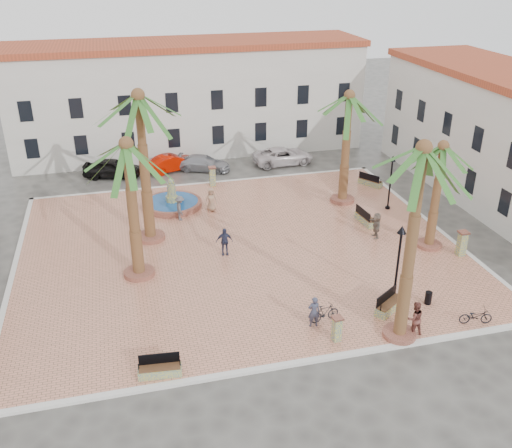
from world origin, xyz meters
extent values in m
plane|color=#56544F|center=(0.00, 0.00, 0.00)|extent=(120.00, 120.00, 0.00)
cube|color=tan|center=(0.00, 0.00, 0.07)|extent=(26.00, 22.00, 0.15)
cube|color=silver|center=(0.00, 11.00, 0.08)|extent=(26.30, 0.30, 0.16)
cube|color=silver|center=(0.00, -11.00, 0.08)|extent=(26.30, 0.30, 0.16)
cube|color=silver|center=(13.00, 0.00, 0.08)|extent=(0.30, 22.30, 0.16)
cube|color=silver|center=(-13.00, 0.00, 0.08)|extent=(0.30, 22.30, 0.16)
cube|color=silver|center=(0.00, 20.00, 4.50)|extent=(30.00, 7.00, 9.00)
cube|color=#A84125|center=(0.00, 20.00, 9.25)|extent=(30.40, 7.40, 0.50)
cube|color=black|center=(-13.12, 16.52, 2.20)|extent=(1.00, 0.12, 1.60)
cube|color=black|center=(-9.38, 16.52, 2.20)|extent=(1.00, 0.12, 1.60)
cube|color=black|center=(-5.62, 16.52, 2.20)|extent=(1.00, 0.12, 1.60)
cube|color=black|center=(-1.88, 16.52, 2.20)|extent=(1.00, 0.12, 1.60)
cube|color=black|center=(1.88, 16.52, 2.20)|extent=(1.00, 0.12, 1.60)
cube|color=black|center=(5.62, 16.52, 2.20)|extent=(1.00, 0.12, 1.60)
cube|color=black|center=(9.38, 16.52, 2.20)|extent=(1.00, 0.12, 1.60)
cube|color=black|center=(13.12, 16.52, 2.20)|extent=(1.00, 0.12, 1.60)
cube|color=black|center=(-13.12, 16.52, 5.20)|extent=(1.00, 0.12, 1.60)
cube|color=black|center=(-9.38, 16.52, 5.20)|extent=(1.00, 0.12, 1.60)
cube|color=black|center=(-5.62, 16.52, 5.20)|extent=(1.00, 0.12, 1.60)
cube|color=black|center=(-1.88, 16.52, 5.20)|extent=(1.00, 0.12, 1.60)
cube|color=black|center=(1.88, 16.52, 5.20)|extent=(1.00, 0.12, 1.60)
cube|color=black|center=(5.62, 16.52, 5.20)|extent=(1.00, 0.12, 1.60)
cube|color=black|center=(9.38, 16.52, 5.20)|extent=(1.00, 0.12, 1.60)
cube|color=black|center=(13.12, 16.52, 5.20)|extent=(1.00, 0.12, 1.60)
cube|color=black|center=(16.54, -2.06, 2.20)|extent=(0.12, 1.00, 1.60)
cube|color=black|center=(16.54, 1.65, 2.20)|extent=(0.12, 1.00, 1.60)
cube|color=black|center=(16.54, 5.37, 2.20)|extent=(0.12, 1.00, 1.60)
cube|color=black|center=(16.54, 9.08, 2.20)|extent=(0.12, 1.00, 1.60)
cube|color=black|center=(16.54, 12.80, 2.20)|extent=(0.12, 1.00, 1.60)
cube|color=black|center=(16.54, 1.65, 5.20)|extent=(0.12, 1.00, 1.60)
cube|color=black|center=(16.54, 5.37, 5.20)|extent=(0.12, 1.00, 1.60)
cube|color=black|center=(16.54, 9.08, 5.20)|extent=(0.12, 1.00, 1.60)
cube|color=black|center=(16.54, 12.80, 5.20)|extent=(0.12, 1.00, 1.60)
cylinder|color=#9E5847|center=(-3.24, 7.13, 0.35)|extent=(4.10, 4.10, 0.39)
cylinder|color=#194C8C|center=(-3.24, 7.13, 0.52)|extent=(3.61, 3.61, 0.06)
cylinder|color=#88915F|center=(-3.24, 7.13, 0.54)|extent=(0.88, 0.88, 0.78)
cylinder|color=#88915F|center=(-3.24, 7.13, 1.32)|extent=(0.59, 0.59, 1.17)
sphere|color=#88915F|center=(-3.24, 7.13, 2.05)|extent=(0.43, 0.43, 0.43)
cylinder|color=#9E5847|center=(-5.15, 2.50, 0.28)|extent=(1.78, 1.78, 0.27)
cylinder|color=brown|center=(-5.15, 2.50, 4.78)|extent=(0.58, 0.58, 8.73)
sphere|color=brown|center=(-5.15, 2.50, 9.15)|extent=(0.78, 0.78, 0.78)
cylinder|color=#9E5847|center=(-6.14, -1.77, 0.28)|extent=(1.71, 1.71, 0.26)
cylinder|color=brown|center=(-6.14, -1.77, 4.07)|extent=(0.56, 0.56, 7.32)
sphere|color=brown|center=(-6.14, -1.77, 7.73)|extent=(0.75, 0.75, 0.75)
cylinder|color=#9E5847|center=(5.26, -10.40, 0.27)|extent=(1.56, 1.56, 0.23)
cylinder|color=brown|center=(5.26, -10.40, 4.86)|extent=(0.51, 0.51, 8.96)
sphere|color=brown|center=(5.26, -10.40, 9.35)|extent=(0.68, 0.68, 0.68)
cylinder|color=#9E5847|center=(11.17, -2.70, 0.26)|extent=(1.50, 1.50, 0.22)
cylinder|color=brown|center=(11.17, -2.70, 3.45)|extent=(0.49, 0.49, 6.15)
sphere|color=brown|center=(11.17, -2.70, 6.53)|extent=(0.66, 0.66, 0.66)
cylinder|color=#9E5847|center=(8.67, 5.06, 0.28)|extent=(1.71, 1.71, 0.26)
cylinder|color=brown|center=(8.67, 5.06, 4.09)|extent=(0.55, 0.55, 7.36)
sphere|color=brown|center=(8.67, 5.06, 7.77)|extent=(0.75, 0.75, 0.75)
cube|color=#88915F|center=(-5.85, -10.40, 0.35)|extent=(1.87, 0.72, 0.41)
cube|color=#56351E|center=(-5.85, -10.40, 0.59)|extent=(1.76, 0.66, 0.06)
cube|color=black|center=(-5.83, -10.18, 0.86)|extent=(1.72, 0.20, 0.51)
cylinder|color=black|center=(-6.71, -10.32, 0.71)|extent=(0.05, 0.05, 0.30)
cylinder|color=black|center=(-4.99, -10.48, 0.71)|extent=(0.05, 0.05, 0.30)
cube|color=#88915F|center=(5.76, -8.37, 0.37)|extent=(1.94, 1.57, 0.43)
cube|color=#56351E|center=(5.76, -8.37, 0.61)|extent=(1.83, 1.46, 0.06)
cube|color=black|center=(5.62, -8.18, 0.90)|extent=(1.56, 1.06, 0.54)
cylinder|color=black|center=(4.99, -8.88, 0.74)|extent=(0.05, 0.05, 0.32)
cylinder|color=black|center=(6.52, -7.87, 0.74)|extent=(0.05, 0.05, 0.32)
cube|color=#88915F|center=(8.79, 1.31, 0.37)|extent=(0.76, 2.00, 0.43)
cube|color=#56351E|center=(8.79, 1.31, 0.62)|extent=(0.70, 1.88, 0.07)
cube|color=black|center=(8.56, 1.29, 0.91)|extent=(0.21, 1.84, 0.54)
cylinder|color=black|center=(8.87, 0.39, 0.75)|extent=(0.05, 0.05, 0.33)
cylinder|color=black|center=(8.71, 2.23, 0.75)|extent=(0.05, 0.05, 0.33)
cube|color=#88915F|center=(11.89, 7.37, 0.36)|extent=(1.50, 1.89, 0.42)
cube|color=#56351E|center=(11.89, 7.37, 0.60)|extent=(1.40, 1.77, 0.06)
cube|color=black|center=(11.70, 7.24, 0.88)|extent=(1.00, 1.52, 0.52)
cylinder|color=black|center=(12.37, 6.62, 0.72)|extent=(0.05, 0.05, 0.31)
cylinder|color=black|center=(11.41, 8.11, 0.72)|extent=(0.05, 0.05, 0.31)
cylinder|color=black|center=(6.49, -7.38, 0.23)|extent=(0.37, 0.37, 0.16)
cylinder|color=black|center=(6.49, -7.38, 2.10)|extent=(0.12, 0.12, 3.70)
cone|color=black|center=(6.49, -7.38, 4.11)|extent=(0.45, 0.45, 0.41)
sphere|color=beige|center=(6.49, -7.38, 3.96)|extent=(0.25, 0.25, 0.25)
cylinder|color=black|center=(11.25, 3.05, 0.23)|extent=(0.34, 0.34, 0.15)
cylinder|color=black|center=(11.25, 3.05, 1.96)|extent=(0.11, 0.11, 3.44)
cone|color=black|center=(11.25, 3.05, 3.82)|extent=(0.42, 0.42, 0.38)
sphere|color=beige|center=(11.25, 3.05, 3.68)|extent=(0.23, 0.23, 0.23)
cube|color=#88915F|center=(2.28, -9.99, 0.75)|extent=(0.41, 0.41, 1.19)
cube|color=#9E5847|center=(2.28, -9.99, 1.39)|extent=(0.51, 0.51, 0.09)
cube|color=#88915F|center=(0.20, 10.30, 0.85)|extent=(0.44, 0.44, 1.40)
cube|color=#9E5847|center=(0.20, 10.30, 1.60)|extent=(0.55, 0.55, 0.11)
cube|color=#88915F|center=(12.40, -4.15, 0.87)|extent=(0.44, 0.44, 1.44)
cube|color=#9E5847|center=(12.40, -4.15, 1.64)|extent=(0.55, 0.55, 0.11)
cylinder|color=black|center=(7.93, -8.30, 0.49)|extent=(0.35, 0.35, 0.68)
imported|color=#373B51|center=(1.63, -8.66, 0.96)|extent=(0.62, 0.43, 1.62)
imported|color=black|center=(9.25, -10.40, 0.57)|extent=(1.68, 0.90, 0.84)
imported|color=brown|center=(5.95, -10.40, 1.01)|extent=(0.87, 0.70, 1.73)
imported|color=black|center=(2.29, -8.42, 0.61)|extent=(1.59, 0.70, 0.92)
imported|color=#A17B5F|center=(-0.73, 5.67, 0.99)|extent=(0.84, 0.56, 1.69)
imported|color=#2B304D|center=(-1.07, -0.61, 1.00)|extent=(1.03, 0.52, 1.70)
imported|color=#535258|center=(-2.97, 4.80, 1.00)|extent=(0.67, 1.12, 1.69)
imported|color=#6C5E52|center=(8.53, -0.78, 0.98)|extent=(0.72, 1.60, 1.66)
imported|color=black|center=(-7.15, 14.39, 0.76)|extent=(4.81, 2.92, 1.53)
imported|color=#BC1300|center=(-2.33, 14.71, 0.69)|extent=(4.41, 2.72, 1.37)
imported|color=#9A9BA2|center=(0.17, 14.13, 0.63)|extent=(4.67, 3.29, 1.26)
imported|color=silver|center=(6.95, 14.03, 0.71)|extent=(5.27, 2.70, 1.42)
camera|label=1|loc=(-6.60, -29.79, 16.46)|focal=40.00mm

